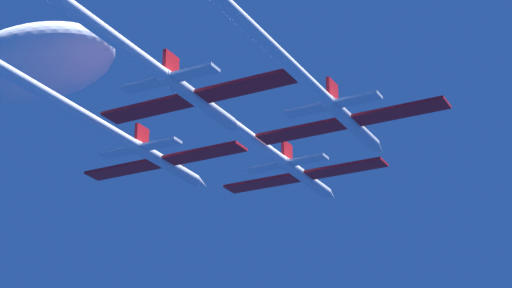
# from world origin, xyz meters

# --- Properties ---
(jet_lead) EXTENTS (20.35, 62.40, 3.37)m
(jet_lead) POSITION_xyz_m (0.50, -16.69, 0.16)
(jet_lead) COLOR white
(jet_left_wing) EXTENTS (20.35, 67.03, 3.37)m
(jet_left_wing) POSITION_xyz_m (-11.48, -30.65, 0.08)
(jet_left_wing) COLOR white
(jet_right_wing) EXTENTS (20.35, 70.05, 3.37)m
(jet_right_wing) POSITION_xyz_m (11.37, -32.29, 0.22)
(jet_right_wing) COLOR white
(jet_slot) EXTENTS (20.35, 57.56, 3.37)m
(jet_slot) POSITION_xyz_m (0.59, -39.18, 0.06)
(jet_slot) COLOR white
(cloud_puffy) EXTENTS (25.67, 14.12, 8.99)m
(cloud_puffy) POSITION_xyz_m (-35.50, -9.04, 19.62)
(cloud_puffy) COLOR white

